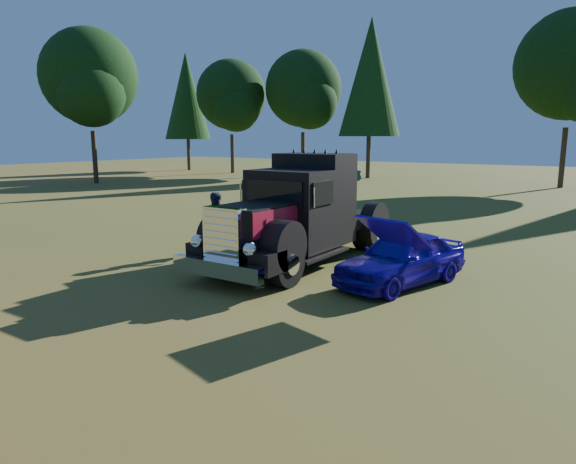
# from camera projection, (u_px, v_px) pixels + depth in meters

# --- Properties ---
(ground) EXTENTS (120.00, 120.00, 0.00)m
(ground) POSITION_uv_depth(u_px,v_px,m) (250.00, 268.00, 13.68)
(ground) COLOR #355A1A
(ground) RESTS_ON ground
(treeline) EXTENTS (72.10, 24.04, 13.84)m
(treeline) POSITION_uv_depth(u_px,v_px,m) (485.00, 75.00, 35.63)
(treeline) COLOR #2D2116
(treeline) RESTS_ON ground
(diamond_t_truck) EXTENTS (3.35, 7.16, 3.00)m
(diamond_t_truck) POSITION_uv_depth(u_px,v_px,m) (297.00, 218.00, 14.03)
(diamond_t_truck) COLOR black
(diamond_t_truck) RESTS_ON ground
(hotrod_coupe) EXTENTS (2.41, 4.23, 1.89)m
(hotrod_coupe) POSITION_uv_depth(u_px,v_px,m) (401.00, 258.00, 12.10)
(hotrod_coupe) COLOR #0829BB
(hotrod_coupe) RESTS_ON ground
(spectator_near) EXTENTS (0.58, 0.68, 1.58)m
(spectator_near) POSITION_uv_depth(u_px,v_px,m) (267.00, 228.00, 15.27)
(spectator_near) COLOR #1F2B4A
(spectator_near) RESTS_ON ground
(spectator_far) EXTENTS (1.01, 1.10, 1.84)m
(spectator_far) POSITION_uv_depth(u_px,v_px,m) (218.00, 223.00, 15.38)
(spectator_far) COLOR #1A253D
(spectator_far) RESTS_ON ground
(distant_teal_car) EXTENTS (3.77, 4.28, 1.40)m
(distant_teal_car) POSITION_uv_depth(u_px,v_px,m) (332.00, 174.00, 38.91)
(distant_teal_car) COLOR #093038
(distant_teal_car) RESTS_ON ground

